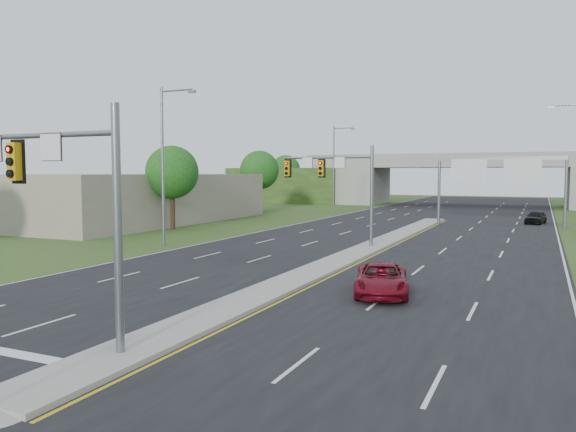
# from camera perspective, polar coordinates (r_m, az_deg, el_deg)

# --- Properties ---
(ground) EXTENTS (240.00, 240.00, 0.00)m
(ground) POSITION_cam_1_polar(r_m,az_deg,el_deg) (16.69, -16.63, -13.65)
(ground) COLOR #2D4017
(ground) RESTS_ON ground
(road) EXTENTS (24.00, 160.00, 0.02)m
(road) POSITION_cam_1_polar(r_m,az_deg,el_deg) (48.36, 11.69, -1.77)
(road) COLOR black
(road) RESTS_ON ground
(median) EXTENTS (2.00, 54.00, 0.16)m
(median) POSITION_cam_1_polar(r_m,az_deg,el_deg) (36.82, 7.58, -3.49)
(median) COLOR gray
(median) RESTS_ON road
(lane_markings) EXTENTS (23.72, 160.00, 0.01)m
(lane_markings) POSITION_cam_1_polar(r_m,az_deg,el_deg) (42.63, 9.10, -2.53)
(lane_markings) COLOR gold
(lane_markings) RESTS_ON road
(signal_mast_near) EXTENTS (6.62, 0.60, 7.00)m
(signal_mast_near) POSITION_cam_1_polar(r_m,az_deg,el_deg) (17.42, -22.76, 2.76)
(signal_mast_near) COLOR slate
(signal_mast_near) RESTS_ON ground
(signal_mast_far) EXTENTS (6.62, 0.60, 7.00)m
(signal_mast_far) POSITION_cam_1_polar(r_m,az_deg,el_deg) (39.01, 5.28, 3.79)
(signal_mast_far) COLOR slate
(signal_mast_far) RESTS_ON ground
(sign_gantry) EXTENTS (11.58, 0.44, 6.67)m
(sign_gantry) POSITION_cam_1_polar(r_m,az_deg,el_deg) (56.98, 20.58, 4.23)
(sign_gantry) COLOR slate
(sign_gantry) RESTS_ON ground
(overpass) EXTENTS (80.00, 14.00, 8.10)m
(overpass) POSITION_cam_1_polar(r_m,az_deg,el_deg) (92.54, 17.87, 3.20)
(overpass) COLOR gray
(overpass) RESTS_ON ground
(lightpole_l_mid) EXTENTS (2.85, 0.25, 11.00)m
(lightpole_l_mid) POSITION_cam_1_polar(r_m,az_deg,el_deg) (39.83, -12.39, 5.70)
(lightpole_l_mid) COLOR slate
(lightpole_l_mid) RESTS_ON ground
(lightpole_l_far) EXTENTS (2.85, 0.25, 11.00)m
(lightpole_l_far) POSITION_cam_1_polar(r_m,az_deg,el_deg) (71.04, 4.81, 5.16)
(lightpole_l_far) COLOR slate
(lightpole_l_far) RESTS_ON ground
(tree_l_near) EXTENTS (4.80, 4.80, 7.60)m
(tree_l_near) POSITION_cam_1_polar(r_m,az_deg,el_deg) (51.85, -11.70, 4.36)
(tree_l_near) COLOR #382316
(tree_l_near) RESTS_ON ground
(tree_l_mid) EXTENTS (5.20, 5.20, 8.12)m
(tree_l_mid) POSITION_cam_1_polar(r_m,az_deg,el_deg) (75.30, -2.91, 4.67)
(tree_l_mid) COLOR #382316
(tree_l_mid) RESTS_ON ground
(tree_back_a) EXTENTS (6.00, 6.00, 8.85)m
(tree_back_a) POSITION_cam_1_polar(r_m,az_deg,el_deg) (116.51, -0.24, 4.73)
(tree_back_a) COLOR #382316
(tree_back_a) RESTS_ON ground
(tree_back_b) EXTENTS (5.60, 5.60, 8.32)m
(tree_back_b) POSITION_cam_1_polar(r_m,az_deg,el_deg) (111.41, 6.34, 4.55)
(tree_back_b) COLOR #382316
(tree_back_b) RESTS_ON ground
(commercial_building) EXTENTS (18.00, 30.00, 5.00)m
(commercial_building) POSITION_cam_1_polar(r_m,az_deg,el_deg) (62.04, -16.42, 1.78)
(commercial_building) COLOR gray
(commercial_building) RESTS_ON ground
(car_far_a) EXTENTS (3.23, 5.03, 1.29)m
(car_far_a) POSITION_cam_1_polar(r_m,az_deg,el_deg) (24.03, 9.47, -6.35)
(car_far_a) COLOR maroon
(car_far_a) RESTS_ON road
(car_far_c) EXTENTS (2.30, 4.11, 1.32)m
(car_far_c) POSITION_cam_1_polar(r_m,az_deg,el_deg) (61.79, 23.87, -0.11)
(car_far_c) COLOR black
(car_far_c) RESTS_ON road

